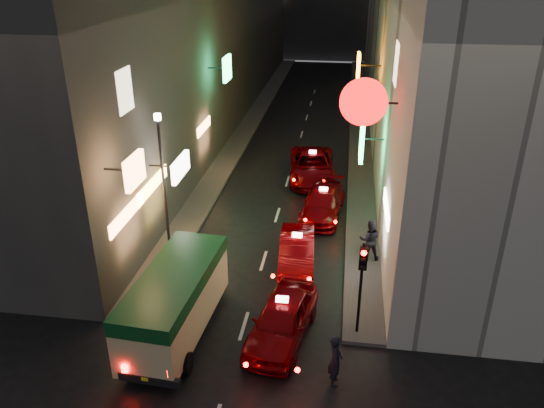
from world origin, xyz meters
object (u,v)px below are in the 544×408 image
at_px(minibus, 175,296).
at_px(taxi_near, 282,317).
at_px(pedestrian_crossing, 336,357).
at_px(lamp_post, 163,176).
at_px(traffic_light, 362,271).

relative_size(minibus, taxi_near, 1.01).
distance_m(pedestrian_crossing, lamp_post, 10.50).
relative_size(minibus, lamp_post, 0.94).
bearing_deg(pedestrian_crossing, traffic_light, -21.99).
height_order(taxi_near, traffic_light, traffic_light).
distance_m(minibus, lamp_post, 5.98).
relative_size(taxi_near, pedestrian_crossing, 2.89).
height_order(taxi_near, pedestrian_crossing, pedestrian_crossing).
bearing_deg(minibus, pedestrian_crossing, -16.41).
distance_m(minibus, traffic_light, 6.34).
bearing_deg(pedestrian_crossing, lamp_post, 42.63).
bearing_deg(minibus, lamp_post, 111.00).
xyz_separation_m(traffic_light, lamp_post, (-8.20, 4.53, 1.04)).
distance_m(taxi_near, lamp_post, 7.99).
relative_size(traffic_light, lamp_post, 0.56).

